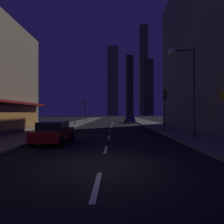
{
  "coord_description": "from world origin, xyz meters",
  "views": [
    {
      "loc": [
        0.52,
        -7.29,
        2.06
      ],
      "look_at": [
        0.0,
        26.3,
        2.2
      ],
      "focal_mm": 30.07,
      "sensor_mm": 36.0,
      "label": 1
    }
  ],
  "objects": [
    {
      "name": "skyscraper_distant_short",
      "position": [
        20.74,
        125.2,
        31.64
      ],
      "size": [
        5.27,
        7.31,
        63.28
      ],
      "primitive_type": "cube",
      "color": "brown",
      "rests_on": "ground"
    },
    {
      "name": "lane_marking_center",
      "position": [
        0.0,
        16.2,
        0.01
      ],
      "size": [
        0.16,
        38.6,
        0.01
      ],
      "color": "silver",
      "rests_on": "ground"
    },
    {
      "name": "traffic_light_near_right",
      "position": [
        5.5,
        11.48,
        3.19
      ],
      "size": [
        0.32,
        0.48,
        4.2
      ],
      "color": "#2D2D2D",
      "rests_on": "sidewalk_right"
    },
    {
      "name": "skyscraper_distant_slender",
      "position": [
        23.69,
        125.3,
        19.72
      ],
      "size": [
        6.75,
        7.67,
        39.45
      ],
      "primitive_type": "cube",
      "color": "#3A382C",
      "rests_on": "ground"
    },
    {
      "name": "skyscraper_distant_tall",
      "position": [
        -0.95,
        130.47,
        25.08
      ],
      "size": [
        7.92,
        7.82,
        50.17
      ],
      "primitive_type": "cube",
      "color": "#635E4A",
      "rests_on": "ground"
    },
    {
      "name": "car_parked_far",
      "position": [
        3.6,
        31.32,
        0.74
      ],
      "size": [
        1.98,
        4.24,
        1.45
      ],
      "color": "navy",
      "rests_on": "ground"
    },
    {
      "name": "sidewalk_right",
      "position": [
        7.0,
        32.0,
        0.07
      ],
      "size": [
        4.0,
        76.0,
        0.15
      ],
      "primitive_type": "cube",
      "color": "#605E59",
      "rests_on": "ground"
    },
    {
      "name": "ground_plane",
      "position": [
        0.0,
        32.0,
        -0.05
      ],
      "size": [
        78.0,
        136.0,
        0.1
      ],
      "primitive_type": "cube",
      "color": "black"
    },
    {
      "name": "car_parked_near",
      "position": [
        -3.6,
        5.32,
        0.74
      ],
      "size": [
        1.98,
        4.24,
        1.45
      ],
      "color": "#B21919",
      "rests_on": "ground"
    },
    {
      "name": "traffic_light_far_left",
      "position": [
        -5.5,
        30.55,
        3.19
      ],
      "size": [
        0.32,
        0.48,
        4.2
      ],
      "color": "#2D2D2D",
      "rests_on": "sidewalk_left"
    },
    {
      "name": "sidewalk_left",
      "position": [
        -7.0,
        32.0,
        0.07
      ],
      "size": [
        4.0,
        76.0,
        0.15
      ],
      "primitive_type": "cube",
      "color": "#605E59",
      "rests_on": "ground"
    },
    {
      "name": "skyscraper_distant_mid",
      "position": [
        11.45,
        131.8,
        22.05
      ],
      "size": [
        5.0,
        7.38,
        44.09
      ],
      "primitive_type": "cube",
      "color": "#38352A",
      "rests_on": "ground"
    },
    {
      "name": "street_lamp_right",
      "position": [
        5.38,
        6.22,
        5.07
      ],
      "size": [
        1.96,
        0.56,
        6.58
      ],
      "color": "#38383D",
      "rests_on": "sidewalk_right"
    },
    {
      "name": "fire_hydrant_far_left",
      "position": [
        -5.9,
        22.92,
        0.45
      ],
      "size": [
        0.42,
        0.3,
        0.65
      ],
      "color": "#B2B2B2",
      "rests_on": "sidewalk_left"
    }
  ]
}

